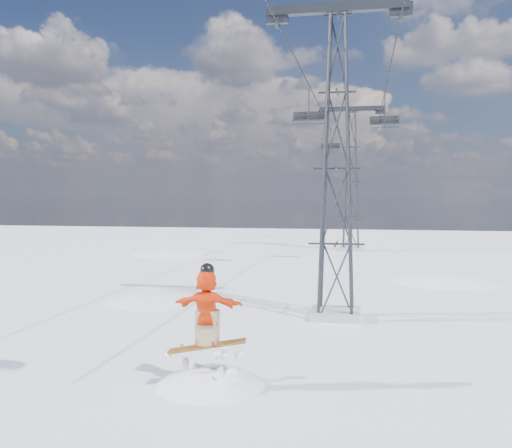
{
  "coord_description": "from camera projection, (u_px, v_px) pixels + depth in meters",
  "views": [
    {
      "loc": [
        1.77,
        -12.97,
        4.61
      ],
      "look_at": [
        -1.5,
        4.32,
        3.65
      ],
      "focal_mm": 40.0,
      "sensor_mm": 36.0,
      "label": 1
    }
  ],
  "objects": [
    {
      "name": "haul_cables",
      "position": [
        347.0,
        81.0,
        31.7
      ],
      "size": [
        4.46,
        51.0,
        0.06
      ],
      "color": "black",
      "rests_on": "ground"
    },
    {
      "name": "lift_tower_far",
      "position": [
        351.0,
        182.0,
        45.24
      ],
      "size": [
        5.2,
        1.8,
        11.43
      ],
      "color": "#999999",
      "rests_on": "ground"
    },
    {
      "name": "lift_chair_mid",
      "position": [
        385.0,
        121.0,
        35.23
      ],
      "size": [
        1.8,
        0.52,
        2.23
      ],
      "color": "black",
      "rests_on": "ground"
    },
    {
      "name": "snow_terrain",
      "position": [
        255.0,
        421.0,
        35.55
      ],
      "size": [
        39.0,
        37.0,
        22.0
      ],
      "color": "white",
      "rests_on": "ground"
    },
    {
      "name": "lift_chair_extra",
      "position": [
        330.0,
        146.0,
        54.34
      ],
      "size": [
        1.81,
        0.52,
        2.25
      ],
      "color": "black",
      "rests_on": "ground"
    },
    {
      "name": "lift_chair_far",
      "position": [
        309.0,
        117.0,
        33.07
      ],
      "size": [
        1.84,
        0.53,
        2.28
      ],
      "color": "black",
      "rests_on": "ground"
    },
    {
      "name": "ground",
      "position": [
        285.0,
        391.0,
        13.31
      ],
      "size": [
        120.0,
        120.0,
        0.0
      ],
      "primitive_type": "plane",
      "color": "white",
      "rests_on": "ground"
    },
    {
      "name": "lift_tower_near",
      "position": [
        337.0,
        170.0,
        20.71
      ],
      "size": [
        5.2,
        1.8,
        11.43
      ],
      "color": "#999999",
      "rests_on": "ground"
    }
  ]
}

